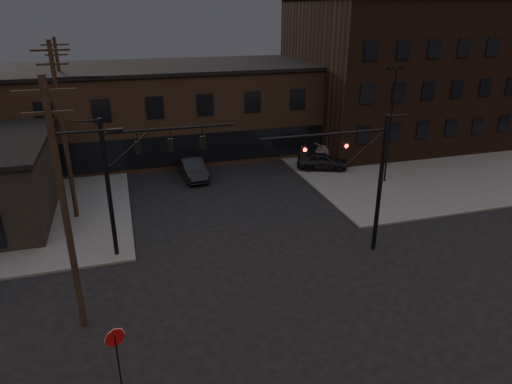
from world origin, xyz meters
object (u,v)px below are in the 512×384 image
traffic_signal_far (131,171)px  stop_sign (116,344)px  parked_car_lot_a (322,161)px  car_crossing (193,168)px  parked_car_lot_b (339,149)px  traffic_signal_near (363,172)px

traffic_signal_far → stop_sign: bearing=-97.3°
stop_sign → parked_car_lot_a: 26.61m
stop_sign → car_crossing: (6.31, 21.64, -1.02)m
stop_sign → parked_car_lot_b: stop_sign is taller
traffic_signal_near → traffic_signal_far: same height
parked_car_lot_a → stop_sign: bearing=160.2°
parked_car_lot_b → car_crossing: bearing=89.8°
parked_car_lot_a → traffic_signal_far: bearing=143.3°
stop_sign → parked_car_lot_a: size_ratio=0.57×
traffic_signal_near → parked_car_lot_b: bearing=66.9°
car_crossing → parked_car_lot_b: bearing=2.9°
stop_sign → parked_car_lot_a: bearing=49.2°
traffic_signal_near → parked_car_lot_a: traffic_signal_near is taller
traffic_signal_near → traffic_signal_far: (-12.07, 3.50, 0.08)m
traffic_signal_far → parked_car_lot_a: traffic_signal_far is taller
traffic_signal_far → car_crossing: size_ratio=1.60×
parked_car_lot_b → car_crossing: car_crossing is taller
stop_sign → car_crossing: bearing=73.8°
stop_sign → parked_car_lot_b: (20.54, 23.35, -1.04)m
traffic_signal_near → stop_sign: bearing=-154.1°
traffic_signal_far → stop_sign: traffic_signal_far is taller
parked_car_lot_a → car_crossing: car_crossing is taller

